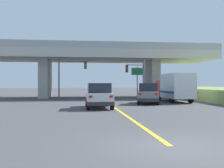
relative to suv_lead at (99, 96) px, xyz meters
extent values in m
plane|color=#424244|center=(1.32, 17.09, -1.01)|extent=(160.00, 160.00, 0.00)
cube|color=#B7B5AD|center=(1.32, 17.09, 4.88)|extent=(32.13, 9.44, 1.17)
cube|color=#A8A69F|center=(-6.31, 17.09, 1.64)|extent=(1.24, 5.66, 5.31)
cube|color=#A8A69F|center=(8.94, 17.09, 1.64)|extent=(1.24, 5.66, 5.31)
cube|color=#9EA0A5|center=(1.32, 12.52, 5.92)|extent=(32.13, 0.20, 0.90)
cube|color=#9EA0A5|center=(1.32, 21.66, 5.92)|extent=(32.13, 0.20, 0.90)
cube|color=yellow|center=(1.32, 0.23, -1.01)|extent=(0.20, 27.59, 0.01)
cube|color=silver|center=(0.00, 0.11, -0.20)|extent=(1.99, 4.53, 0.90)
cube|color=#1E232D|center=(0.00, -0.23, 0.63)|extent=(1.75, 2.49, 0.76)
cube|color=#2D2D30|center=(0.00, -2.10, -0.51)|extent=(2.03, 0.20, 0.28)
cube|color=red|center=(-0.75, -2.17, 0.02)|extent=(0.24, 0.06, 0.16)
cube|color=red|center=(0.75, -2.17, 0.02)|extent=(0.24, 0.06, 0.16)
cylinder|color=black|center=(-0.90, 1.83, -0.65)|extent=(0.26, 0.72, 0.72)
cylinder|color=black|center=(0.90, 1.83, -0.65)|extent=(0.26, 0.72, 0.72)
cylinder|color=black|center=(-0.90, -1.60, -0.65)|extent=(0.26, 0.72, 0.72)
cylinder|color=black|center=(0.90, -1.60, -0.65)|extent=(0.26, 0.72, 0.72)
cube|color=slate|center=(5.27, 4.33, -0.20)|extent=(3.17, 5.03, 0.90)
cube|color=#1E232D|center=(5.18, 3.99, 0.63)|extent=(2.36, 2.95, 0.76)
cube|color=#2D2D30|center=(4.64, 2.13, -0.51)|extent=(1.96, 0.74, 0.28)
cube|color=red|center=(3.92, 2.27, 0.02)|extent=(0.25, 0.12, 0.16)
cube|color=red|center=(5.32, 1.86, 0.02)|extent=(0.25, 0.12, 0.16)
cylinder|color=black|center=(4.94, 6.29, -0.65)|extent=(0.45, 0.76, 0.72)
cylinder|color=black|center=(6.61, 5.80, -0.65)|extent=(0.45, 0.76, 0.72)
cylinder|color=black|center=(3.94, 2.85, -0.65)|extent=(0.45, 0.76, 0.72)
cylinder|color=black|center=(5.61, 2.37, -0.65)|extent=(0.45, 0.76, 0.72)
cube|color=red|center=(8.73, 9.09, 0.39)|extent=(2.20, 2.00, 1.90)
cube|color=silver|center=(8.73, 5.77, 0.73)|extent=(2.31, 4.65, 2.59)
cube|color=#195999|center=(8.73, 5.77, 0.08)|extent=(2.33, 4.56, 0.24)
cylinder|color=black|center=(7.73, 9.09, -0.56)|extent=(0.30, 0.90, 0.90)
cylinder|color=black|center=(9.73, 9.09, -0.56)|extent=(0.30, 0.90, 0.90)
cylinder|color=black|center=(7.73, 4.60, -0.56)|extent=(0.30, 0.90, 0.90)
cylinder|color=black|center=(9.73, 4.60, -0.56)|extent=(0.30, 0.90, 0.90)
cylinder|color=slate|center=(6.75, 12.26, 1.54)|extent=(0.18, 0.18, 5.11)
cylinder|color=slate|center=(5.61, 12.26, 3.35)|extent=(2.28, 0.12, 0.12)
cube|color=#232326|center=(4.47, 12.26, 2.87)|extent=(0.32, 0.26, 0.96)
sphere|color=red|center=(4.47, 12.11, 3.17)|extent=(0.16, 0.16, 0.16)
sphere|color=gold|center=(4.47, 12.11, 2.87)|extent=(0.16, 0.16, 0.16)
sphere|color=green|center=(4.47, 12.11, 2.57)|extent=(0.16, 0.16, 0.16)
cylinder|color=#56595E|center=(-4.12, 12.86, 1.74)|extent=(0.18, 0.18, 5.52)
cylinder|color=#56595E|center=(-2.45, 12.86, 3.80)|extent=(3.33, 0.12, 0.12)
cube|color=#232326|center=(-0.79, 12.86, 3.32)|extent=(0.32, 0.26, 0.96)
sphere|color=red|center=(-0.79, 12.71, 3.62)|extent=(0.16, 0.16, 0.16)
sphere|color=gold|center=(-0.79, 12.71, 3.32)|extent=(0.16, 0.16, 0.16)
sphere|color=green|center=(-0.79, 12.71, 3.02)|extent=(0.16, 0.16, 0.16)
cylinder|color=slate|center=(6.21, 14.05, 1.12)|extent=(0.14, 0.14, 4.27)
cube|color=#197242|center=(6.21, 13.99, 2.60)|extent=(1.59, 0.08, 0.91)
cube|color=white|center=(6.21, 13.98, 2.60)|extent=(1.67, 0.04, 0.99)
camera|label=1|loc=(-1.55, -21.90, 0.98)|focal=43.53mm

